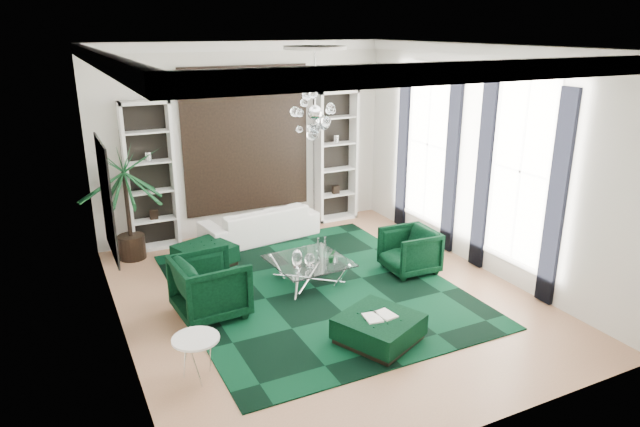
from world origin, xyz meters
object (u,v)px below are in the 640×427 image
ottoman_side (205,256)px  ottoman_front (379,329)px  armchair_left (210,287)px  side_table (197,359)px  armchair_right (409,251)px  sofa (260,223)px  coffee_table (309,272)px  palm (126,189)px

ottoman_side → ottoman_front: (1.40, -3.55, -0.00)m
armchair_left → ottoman_side: 1.86m
ottoman_front → side_table: bearing=174.1°
armchair_left → armchair_right: size_ratio=1.17×
sofa → ottoman_side: 1.60m
ottoman_front → side_table: size_ratio=1.68×
coffee_table → ottoman_front: bearing=-88.6°
armchair_left → palm: size_ratio=0.38×
armchair_right → ottoman_front: (-1.70, -1.75, -0.20)m
sofa → coffee_table: bearing=82.5°
ottoman_side → palm: bearing=139.2°
side_table → palm: 4.38m
armchair_left → palm: 2.97m
armchair_right → side_table: armchair_right is taller
palm → side_table: bearing=-88.7°
armchair_left → ottoman_front: 2.52m
coffee_table → ottoman_side: size_ratio=1.35×
ottoman_side → palm: (-1.10, 0.95, 1.13)m
armchair_left → armchair_right: bearing=-94.2°
side_table → armchair_left: bearing=68.2°
ottoman_side → side_table: size_ratio=1.54×
armchair_left → side_table: size_ratio=1.75×
coffee_table → side_table: side_table is taller
ottoman_front → armchair_right: bearing=45.8°
armchair_right → ottoman_side: 3.59m
ottoman_front → side_table: 2.41m
sofa → coffee_table: (0.00, -2.30, -0.13)m
coffee_table → ottoman_side: 1.98m
sofa → armchair_right: 3.18m
ottoman_side → side_table: side_table is taller
armchair_left → side_table: (-0.60, -1.50, -0.18)m
coffee_table → ottoman_front: (0.05, -2.10, -0.01)m
palm → armchair_left: bearing=-75.7°
armchair_right → ottoman_side: size_ratio=0.97×
armchair_right → ottoman_side: armchair_right is taller
armchair_right → coffee_table: size_ratio=0.72×
sofa → armchair_right: (1.75, -2.65, 0.05)m
side_table → palm: palm is taller
sofa → armchair_left: (-1.75, -2.65, 0.12)m
armchair_left → coffee_table: bearing=-82.9°
armchair_left → armchair_right: 3.50m
armchair_left → armchair_right: (3.50, 0.00, -0.07)m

